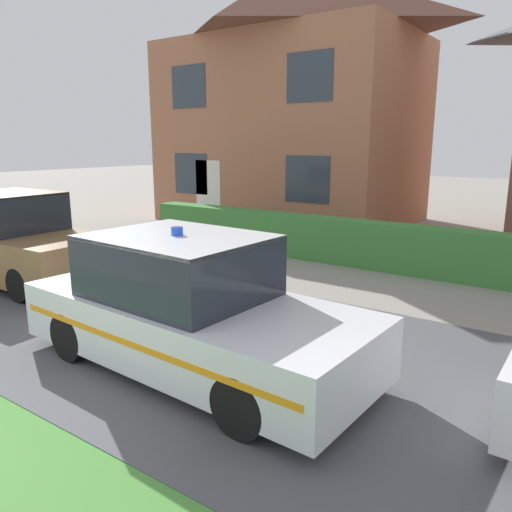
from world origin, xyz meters
The scene contains 5 objects.
road_strip centered at (0.00, 3.89, 0.01)m, with size 28.00×5.01×0.01m, color #4C4C51.
garden_hedge centered at (0.83, 9.05, 0.50)m, with size 12.69×0.57×1.00m, color #3D7F38.
police_car centered at (0.76, 3.13, 0.74)m, with size 4.49×1.98×1.69m.
neighbour_car_near centered at (-4.68, 4.07, 0.78)m, with size 4.30×1.84×1.71m.
house_left centered at (-4.41, 14.02, 4.20)m, with size 8.30×5.80×8.23m.
Camera 1 is at (4.65, -1.03, 2.68)m, focal length 35.00 mm.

